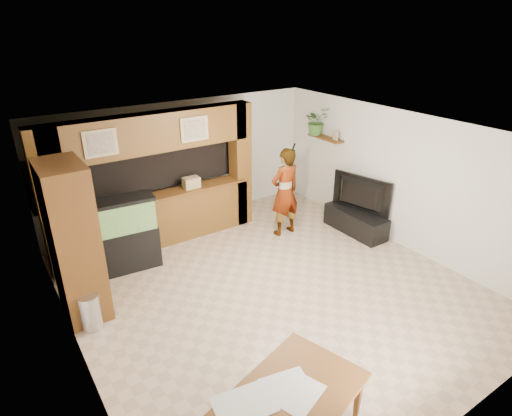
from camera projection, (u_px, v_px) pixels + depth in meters
floor at (271, 288)px, 7.14m from camera, size 6.50×6.50×0.00m
ceiling at (274, 135)px, 6.07m from camera, size 6.50×6.50×0.00m
wall_back at (182, 163)px, 9.06m from camera, size 6.00×0.00×6.00m
wall_left at (68, 279)px, 5.08m from camera, size 0.00×6.50×6.50m
wall_right at (400, 180)px, 8.13m from camera, size 0.00×6.50×6.50m
partition at (150, 179)px, 8.11m from camera, size 4.20×0.99×2.60m
wall_clock at (45, 204)px, 5.60m from camera, size 0.05×0.25×0.25m
wall_shelf at (326, 138)px, 9.36m from camera, size 0.25×0.90×0.04m
pantry_cabinet at (74, 242)px, 6.14m from camera, size 0.59×0.97×2.37m
trash_can at (90, 312)px, 6.13m from camera, size 0.31×0.31×0.56m
aquarium at (122, 236)px, 7.42m from camera, size 1.21×0.46×1.35m
tv_stand at (355, 222)px, 8.90m from camera, size 0.51×1.39×0.46m
television at (358, 195)px, 8.65m from camera, size 0.48×1.29×0.74m
photo_frame at (335, 136)px, 9.09m from camera, size 0.05×0.15×0.20m
potted_plant at (316, 121)px, 9.44m from camera, size 0.56×0.50×0.60m
person at (285, 192)px, 8.57m from camera, size 0.68×0.46×1.83m
microphone at (294, 147)px, 8.08m from camera, size 0.04×0.10×0.17m
newspaper_a at (244, 404)px, 4.22m from camera, size 0.66×0.53×0.01m
newspaper_b at (299, 394)px, 4.33m from camera, size 0.61×0.53×0.01m
newspaper_c at (286, 385)px, 4.44m from camera, size 0.56×0.46×0.01m
counter_box at (191, 183)px, 8.42m from camera, size 0.32×0.22×0.21m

